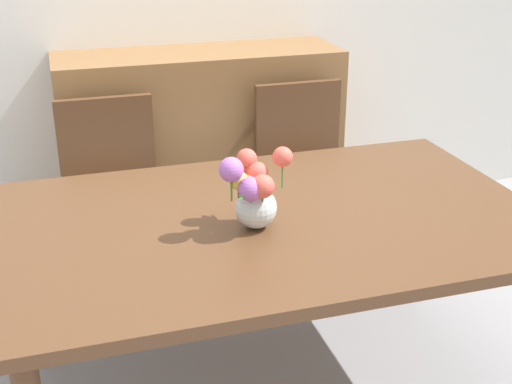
{
  "coord_description": "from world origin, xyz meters",
  "views": [
    {
      "loc": [
        -0.65,
        -1.91,
        1.67
      ],
      "look_at": [
        -0.08,
        -0.07,
        0.84
      ],
      "focal_mm": 47.65,
      "sensor_mm": 36.0,
      "label": 1
    }
  ],
  "objects_px": {
    "dresser": "(202,148)",
    "dining_table": "(274,235)",
    "flower_vase": "(254,189)",
    "chair_left": "(112,188)",
    "chair_right": "(305,166)"
  },
  "relations": [
    {
      "from": "chair_left",
      "to": "dresser",
      "type": "bearing_deg",
      "value": -138.74
    },
    {
      "from": "chair_left",
      "to": "chair_right",
      "type": "distance_m",
      "value": 0.9
    },
    {
      "from": "chair_right",
      "to": "flower_vase",
      "type": "height_order",
      "value": "flower_vase"
    },
    {
      "from": "flower_vase",
      "to": "chair_left",
      "type": "bearing_deg",
      "value": 110.59
    },
    {
      "from": "dresser",
      "to": "dining_table",
      "type": "bearing_deg",
      "value": -92.13
    },
    {
      "from": "dining_table",
      "to": "dresser",
      "type": "distance_m",
      "value": 1.34
    },
    {
      "from": "dresser",
      "to": "flower_vase",
      "type": "relative_size",
      "value": 5.54
    },
    {
      "from": "dining_table",
      "to": "chair_right",
      "type": "relative_size",
      "value": 1.95
    },
    {
      "from": "dining_table",
      "to": "dresser",
      "type": "relative_size",
      "value": 1.25
    },
    {
      "from": "chair_left",
      "to": "flower_vase",
      "type": "relative_size",
      "value": 3.55
    },
    {
      "from": "chair_left",
      "to": "flower_vase",
      "type": "xyz_separation_m",
      "value": [
        0.36,
        -0.96,
        0.34
      ]
    },
    {
      "from": "flower_vase",
      "to": "chair_right",
      "type": "bearing_deg",
      "value": 60.57
    },
    {
      "from": "dresser",
      "to": "flower_vase",
      "type": "height_order",
      "value": "dresser"
    },
    {
      "from": "chair_left",
      "to": "dresser",
      "type": "height_order",
      "value": "dresser"
    },
    {
      "from": "dining_table",
      "to": "flower_vase",
      "type": "distance_m",
      "value": 0.23
    }
  ]
}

